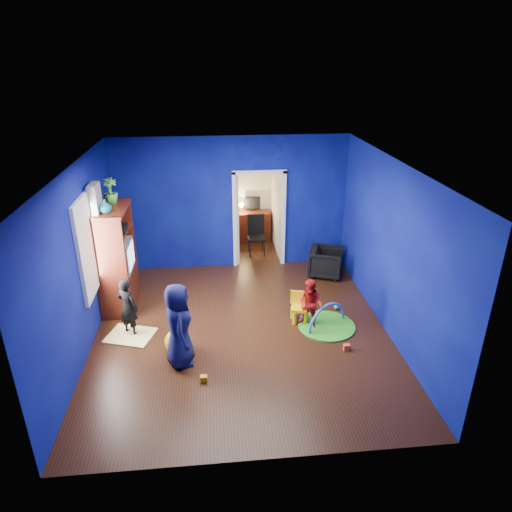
{
  "coord_description": "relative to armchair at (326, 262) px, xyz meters",
  "views": [
    {
      "loc": [
        -0.43,
        -6.69,
        4.42
      ],
      "look_at": [
        0.29,
        0.4,
        1.25
      ],
      "focal_mm": 32.0,
      "sensor_mm": 36.0,
      "label": 1
    }
  ],
  "objects": [
    {
      "name": "floor",
      "position": [
        -1.97,
        -2.02,
        -0.31
      ],
      "size": [
        5.0,
        5.5,
        0.01
      ],
      "primitive_type": "cube",
      "color": "black",
      "rests_on": "ground"
    },
    {
      "name": "toy_4",
      "position": [
        -0.84,
        -1.79,
        -0.26
      ],
      "size": [
        0.1,
        0.08,
        0.1
      ],
      "primitive_type": "cube",
      "color": "#BA45A7",
      "rests_on": "floor"
    },
    {
      "name": "alcove",
      "position": [
        -1.37,
        1.6,
        0.94
      ],
      "size": [
        1.0,
        1.75,
        2.5
      ],
      "primitive_type": null,
      "color": "silver",
      "rests_on": "floor"
    },
    {
      "name": "wall_front",
      "position": [
        -1.97,
        -4.77,
        1.14
      ],
      "size": [
        5.0,
        0.02,
        2.9
      ],
      "primitive_type": "cube",
      "color": "#090965",
      "rests_on": "floor"
    },
    {
      "name": "armchair",
      "position": [
        0.0,
        0.0,
        0.0
      ],
      "size": [
        0.87,
        0.86,
        0.62
      ],
      "primitive_type": "imported",
      "rotation": [
        0.0,
        0.0,
        1.23
      ],
      "color": "black",
      "rests_on": "floor"
    },
    {
      "name": "toy_2",
      "position": [
        -2.62,
        -3.28,
        -0.26
      ],
      "size": [
        0.1,
        0.08,
        0.1
      ],
      "primitive_type": "cube",
      "color": "#DCA00B",
      "rests_on": "floor"
    },
    {
      "name": "child_navy",
      "position": [
        -2.97,
        -2.78,
        0.37
      ],
      "size": [
        0.52,
        0.72,
        1.35
      ],
      "primitive_type": "imported",
      "rotation": [
        0.0,
        0.0,
        1.71
      ],
      "color": "#0F1637",
      "rests_on": "floor"
    },
    {
      "name": "kid_chair",
      "position": [
        -0.92,
        -1.78,
        -0.06
      ],
      "size": [
        0.34,
        0.34,
        0.5
      ],
      "primitive_type": "cube",
      "rotation": [
        0.0,
        0.0,
        -0.23
      ],
      "color": "yellow",
      "rests_on": "floor"
    },
    {
      "name": "crt_tv",
      "position": [
        -4.14,
        -0.87,
        0.71
      ],
      "size": [
        0.46,
        0.7,
        0.54
      ],
      "primitive_type": "cube",
      "color": "silver",
      "rests_on": "tv_armoire"
    },
    {
      "name": "play_mat",
      "position": [
        -0.46,
        -2.01,
        -0.3
      ],
      "size": [
        1.0,
        1.0,
        0.03
      ],
      "primitive_type": "cylinder",
      "color": "green",
      "rests_on": "floor"
    },
    {
      "name": "tv_armoire",
      "position": [
        -4.18,
        -0.87,
        0.67
      ],
      "size": [
        0.58,
        1.14,
        1.96
      ],
      "primitive_type": "cube",
      "color": "#391309",
      "rests_on": "floor"
    },
    {
      "name": "window_left",
      "position": [
        -4.46,
        -1.67,
        1.24
      ],
      "size": [
        0.03,
        0.95,
        1.55
      ],
      "primitive_type": "cube",
      "color": "white",
      "rests_on": "wall_left"
    },
    {
      "name": "desk_lamp",
      "position": [
        -1.65,
        2.3,
        0.62
      ],
      "size": [
        0.14,
        0.14,
        0.14
      ],
      "primitive_type": "sphere",
      "color": "#FFD88C",
      "rests_on": "study_desk"
    },
    {
      "name": "study_desk",
      "position": [
        -1.37,
        2.24,
        0.06
      ],
      "size": [
        0.88,
        0.44,
        0.75
      ],
      "primitive_type": "cube",
      "color": "#3D140A",
      "rests_on": "floor"
    },
    {
      "name": "potted_plant",
      "position": [
        -4.18,
        -0.65,
        1.88
      ],
      "size": [
        0.3,
        0.3,
        0.46
      ],
      "primitive_type": "imported",
      "rotation": [
        0.0,
        0.0,
        0.18
      ],
      "color": "#3E9134",
      "rests_on": "tv_armoire"
    },
    {
      "name": "wall_right",
      "position": [
        0.53,
        -2.02,
        1.14
      ],
      "size": [
        0.02,
        5.5,
        2.9
      ],
      "primitive_type": "cube",
      "color": "#090965",
      "rests_on": "floor"
    },
    {
      "name": "toddler_red",
      "position": [
        -0.77,
        -1.98,
        0.15
      ],
      "size": [
        0.56,
        0.54,
        0.92
      ],
      "primitive_type": "imported",
      "rotation": [
        0.0,
        0.0,
        -0.63
      ],
      "color": "#B41329",
      "rests_on": "floor"
    },
    {
      "name": "vase",
      "position": [
        -4.18,
        -1.17,
        1.76
      ],
      "size": [
        0.29,
        0.29,
        0.23
      ],
      "primitive_type": "imported",
      "rotation": [
        0.0,
        0.0,
        0.39
      ],
      "color": "#0D686E",
      "rests_on": "tv_armoire"
    },
    {
      "name": "desk_monitor",
      "position": [
        -1.37,
        2.36,
        0.64
      ],
      "size": [
        0.4,
        0.05,
        0.32
      ],
      "primitive_type": "cube",
      "color": "black",
      "rests_on": "study_desk"
    },
    {
      "name": "toy_3",
      "position": [
        -0.74,
        -1.29,
        -0.26
      ],
      "size": [
        0.11,
        0.11,
        0.11
      ],
      "primitive_type": "sphere",
      "color": "green",
      "rests_on": "floor"
    },
    {
      "name": "book_shelf",
      "position": [
        -1.37,
        2.35,
        1.71
      ],
      "size": [
        0.88,
        0.24,
        0.04
      ],
      "primitive_type": "cube",
      "color": "white",
      "rests_on": "study_desk"
    },
    {
      "name": "hopper_ball",
      "position": [
        -3.02,
        -2.53,
        -0.1
      ],
      "size": [
        0.43,
        0.43,
        0.43
      ],
      "primitive_type": "sphere",
      "color": "yellow",
      "rests_on": "floor"
    },
    {
      "name": "doorway",
      "position": [
        -1.37,
        0.73,
        0.74
      ],
      "size": [
        1.16,
        0.1,
        2.1
      ],
      "primitive_type": "cube",
      "color": "white",
      "rests_on": "floor"
    },
    {
      "name": "wall_back",
      "position": [
        -1.97,
        0.73,
        1.14
      ],
      "size": [
        5.0,
        0.02,
        2.9
      ],
      "primitive_type": "cube",
      "color": "#090965",
      "rests_on": "floor"
    },
    {
      "name": "child_black",
      "position": [
        -3.87,
        -1.87,
        0.21
      ],
      "size": [
        0.45,
        0.41,
        1.04
      ],
      "primitive_type": "imported",
      "rotation": [
        0.0,
        0.0,
        2.59
      ],
      "color": "black",
      "rests_on": "floor"
    },
    {
      "name": "ceiling",
      "position": [
        -1.97,
        -2.02,
        2.59
      ],
      "size": [
        5.0,
        5.5,
        0.01
      ],
      "primitive_type": "cube",
      "color": "white",
      "rests_on": "wall_back"
    },
    {
      "name": "yellow_blanket",
      "position": [
        -3.87,
        -1.97,
        -0.3
      ],
      "size": [
        0.9,
        0.8,
        0.03
      ],
      "primitive_type": "cube",
      "rotation": [
        0.0,
        0.0,
        -0.32
      ],
      "color": "#F2E07A",
      "rests_on": "floor"
    },
    {
      "name": "toy_0",
      "position": [
        -0.31,
        -2.73,
        -0.26
      ],
      "size": [
        0.1,
        0.08,
        0.1
      ],
      "primitive_type": "cube",
      "color": "#ED5427",
      "rests_on": "floor"
    },
    {
      "name": "wall_left",
      "position": [
        -4.47,
        -2.02,
        1.14
      ],
      "size": [
        0.02,
        5.5,
        2.9
      ],
      "primitive_type": "cube",
      "color": "#090965",
      "rests_on": "floor"
    },
    {
      "name": "toy_1",
      "position": [
        -0.13,
        -1.44,
        -0.26
      ],
      "size": [
        0.11,
        0.11,
        0.11
      ],
      "primitive_type": "sphere",
      "color": "#2599D3",
      "rests_on": "floor"
    },
    {
      "name": "folding_chair",
      "position": [
        -1.37,
        1.28,
        0.15
      ],
      "size": [
        0.4,
        0.4,
        0.92
      ],
      "primitive_type": "cube",
      "color": "black",
      "rests_on": "floor"
    },
    {
      "name": "curtain",
      "position": [
        -4.34,
        -1.12,
        0.94
      ],
      "size": [
        0.14,
        0.42,
        2.4
      ],
      "primitive_type": "cube",
      "color": "slate",
      "rests_on": "floor"
    },
    {
      "name": "toy_arch",
      "position": [
        -0.46,
        -2.01,
        -0.29
      ],
      "size": [
        0.79,
        0.5,
        0.89
      ],
      "primitive_type": "torus",
      "rotation": [
        1.57,
        0.0,
        0.54
      ],
      "color": "#3F8CD8",
      "rests_on": "floor"
    }
  ]
}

